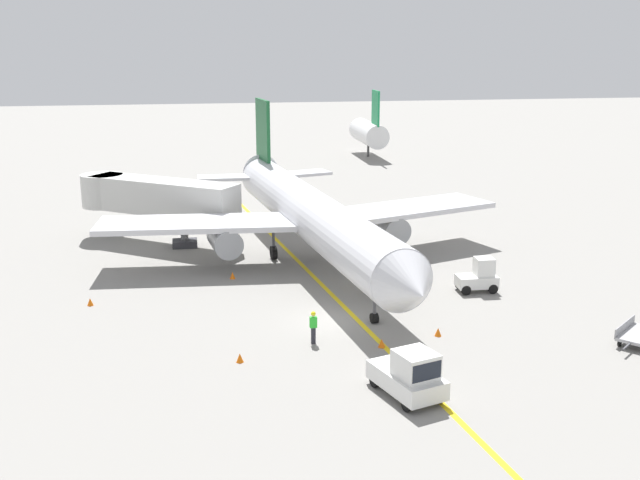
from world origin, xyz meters
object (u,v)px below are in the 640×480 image
(pushback_tug, at_px, (409,375))
(baggage_cart_loaded, at_px, (640,334))
(safety_cone_tail_area, at_px, (382,343))
(airliner, at_px, (310,214))
(safety_cone_nose_left, at_px, (240,358))
(belt_loader_forward_hold, at_px, (393,273))
(safety_cone_wingtip_left, at_px, (90,302))
(safety_cone_wingtip_right, at_px, (438,332))
(jet_bridge, at_px, (148,196))
(safety_cone_nose_right, at_px, (233,275))
(baggage_tug_near_wing, at_px, (479,277))
(ground_crew_marshaller, at_px, (313,326))

(pushback_tug, bearing_deg, baggage_cart_loaded, 15.48)
(safety_cone_tail_area, bearing_deg, baggage_cart_loaded, -7.81)
(airliner, xyz_separation_m, safety_cone_nose_left, (-5.97, -15.79, -3.20))
(belt_loader_forward_hold, relative_size, safety_cone_wingtip_left, 10.86)
(airliner, xyz_separation_m, safety_cone_wingtip_right, (4.31, -14.32, -3.20))
(jet_bridge, relative_size, safety_cone_wingtip_left, 26.91)
(belt_loader_forward_hold, xyz_separation_m, safety_cone_nose_right, (-9.75, 2.98, -0.56))
(baggage_tug_near_wing, bearing_deg, safety_cone_nose_left, -152.37)
(baggage_tug_near_wing, bearing_deg, ground_crew_marshaller, -151.02)
(belt_loader_forward_hold, distance_m, safety_cone_nose_right, 10.21)
(baggage_tug_near_wing, xyz_separation_m, safety_cone_nose_right, (-14.54, 5.14, -0.71))
(pushback_tug, distance_m, ground_crew_marshaller, 7.16)
(pushback_tug, distance_m, safety_cone_wingtip_right, 7.23)
(pushback_tug, height_order, safety_cone_nose_left, pushback_tug)
(jet_bridge, xyz_separation_m, belt_loader_forward_hold, (15.26, -13.22, -2.77))
(airliner, bearing_deg, belt_loader_forward_hold, -53.45)
(baggage_tug_near_wing, xyz_separation_m, belt_loader_forward_hold, (-4.80, 2.16, -0.15))
(airliner, relative_size, safety_cone_nose_left, 80.27)
(safety_cone_wingtip_left, bearing_deg, airliner, 24.76)
(jet_bridge, xyz_separation_m, ground_crew_marshaller, (8.82, -21.60, -2.63))
(belt_loader_forward_hold, height_order, safety_cone_wingtip_left, belt_loader_forward_hold)
(pushback_tug, height_order, baggage_tug_near_wing, pushback_tug)
(airliner, distance_m, safety_cone_nose_right, 6.92)
(safety_cone_nose_left, height_order, safety_cone_tail_area, same)
(airliner, distance_m, baggage_cart_loaded, 22.19)
(ground_crew_marshaller, distance_m, safety_cone_wingtip_left, 14.04)
(jet_bridge, xyz_separation_m, safety_cone_wingtip_left, (-2.87, -13.85, -3.32))
(safety_cone_nose_right, xyz_separation_m, safety_cone_wingtip_right, (9.79, -11.54, 0.00))
(baggage_cart_loaded, relative_size, safety_cone_nose_left, 7.74)
(safety_cone_nose_left, relative_size, safety_cone_nose_right, 1.00)
(safety_cone_wingtip_right, bearing_deg, belt_loader_forward_hold, 90.31)
(baggage_cart_loaded, height_order, safety_cone_wingtip_right, baggage_cart_loaded)
(jet_bridge, bearing_deg, airliner, -34.19)
(safety_cone_nose_left, bearing_deg, jet_bridge, 102.17)
(baggage_cart_loaded, bearing_deg, airliner, 129.39)
(baggage_tug_near_wing, relative_size, safety_cone_tail_area, 5.56)
(ground_crew_marshaller, bearing_deg, safety_cone_wingtip_right, -1.60)
(ground_crew_marshaller, bearing_deg, safety_cone_tail_area, -18.60)
(ground_crew_marshaller, distance_m, safety_cone_nose_right, 11.85)
(baggage_tug_near_wing, distance_m, safety_cone_wingtip_right, 8.01)
(pushback_tug, distance_m, baggage_cart_loaded, 13.59)
(safety_cone_wingtip_left, bearing_deg, pushback_tug, -44.04)
(airliner, distance_m, safety_cone_wingtip_left, 15.59)
(airliner, relative_size, belt_loader_forward_hold, 7.39)
(baggage_tug_near_wing, distance_m, safety_cone_wingtip_left, 22.98)
(jet_bridge, distance_m, ground_crew_marshaller, 23.48)
(airliner, xyz_separation_m, jet_bridge, (-10.99, 7.46, 0.12))
(airliner, height_order, jet_bridge, airliner)
(jet_bridge, height_order, baggage_cart_loaded, jet_bridge)
(pushback_tug, bearing_deg, safety_cone_wingtip_right, 61.32)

